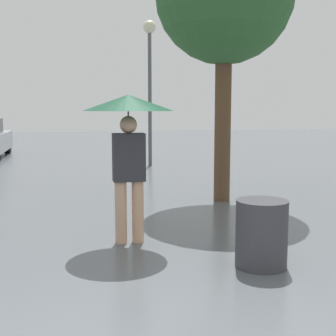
# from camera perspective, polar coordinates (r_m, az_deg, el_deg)

# --- Properties ---
(pedestrian) EXTENTS (1.09, 1.09, 1.81)m
(pedestrian) POSITION_cam_1_polar(r_m,az_deg,el_deg) (5.63, -4.85, 5.44)
(pedestrian) COLOR tan
(pedestrian) RESTS_ON ground_plane
(street_lamp) EXTENTS (0.36, 0.36, 4.02)m
(street_lamp) POSITION_cam_1_polar(r_m,az_deg,el_deg) (13.30, -2.25, 13.00)
(street_lamp) COLOR #515456
(street_lamp) RESTS_ON ground_plane
(trash_bin) EXTENTS (0.54, 0.54, 0.71)m
(trash_bin) POSITION_cam_1_polar(r_m,az_deg,el_deg) (5.01, 11.33, -7.85)
(trash_bin) COLOR #38383D
(trash_bin) RESTS_ON ground_plane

